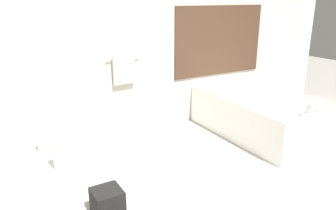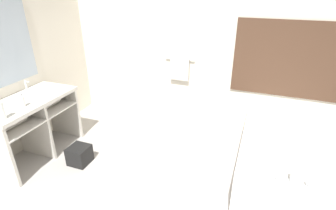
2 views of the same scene
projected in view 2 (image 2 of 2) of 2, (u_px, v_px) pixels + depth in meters
The scene contains 7 objects.
wall_back_with_blinds at pixel (203, 47), 4.12m from camera, with size 7.40×0.13×2.70m.
vanity_counter at pixel (32, 115), 3.57m from camera, with size 0.64×1.25×0.87m.
sink_faucet at pixel (27, 87), 3.63m from camera, with size 0.09×0.04×0.18m.
bathtub at pixel (284, 154), 3.30m from camera, with size 1.05×1.90×0.69m.
water_bottle_1 at pixel (1, 110), 2.92m from camera, with size 0.07×0.07×0.23m.
soap_dispenser at pixel (22, 101), 3.22m from camera, with size 0.05×0.05×0.18m.
waste_bin at pixel (80, 155), 3.60m from camera, with size 0.27×0.27×0.25m.
Camera 2 is at (0.98, -1.82, 2.29)m, focal length 28.00 mm.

